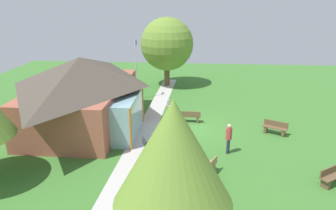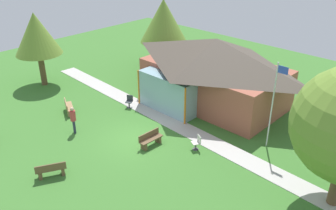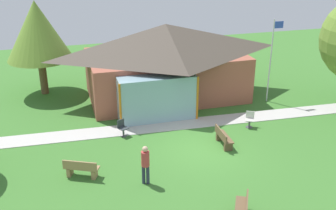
% 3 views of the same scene
% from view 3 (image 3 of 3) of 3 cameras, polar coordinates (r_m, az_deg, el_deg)
% --- Properties ---
extents(ground_plane, '(44.00, 44.00, 0.00)m').
position_cam_3_polar(ground_plane, '(19.77, 4.79, -6.22)').
color(ground_plane, '#3D752D').
extents(pavilion, '(10.49, 7.25, 4.62)m').
position_cam_3_polar(pavilion, '(25.18, -0.38, 6.30)').
color(pavilion, '#A35642').
rests_on(pavilion, ground_plane).
extents(footpath, '(25.84, 2.41, 0.03)m').
position_cam_3_polar(footpath, '(22.21, 2.18, -2.68)').
color(footpath, '#BCB7B2').
rests_on(footpath, ground_plane).
extents(flagpole, '(0.64, 0.08, 5.09)m').
position_cam_3_polar(flagpole, '(25.11, 14.31, 6.54)').
color(flagpole, silver).
rests_on(flagpole, ground_plane).
extents(bench_mid_left, '(1.54, 1.04, 0.84)m').
position_cam_3_polar(bench_mid_left, '(17.80, -12.07, -8.76)').
color(bench_mid_left, '#9E7A51').
rests_on(bench_mid_left, ground_plane).
extents(bench_front_center, '(1.09, 1.53, 0.84)m').
position_cam_3_polar(bench_front_center, '(15.35, 10.40, -14.33)').
color(bench_front_center, brown).
rests_on(bench_front_center, ground_plane).
extents(bench_rear_near_path, '(0.49, 1.51, 0.84)m').
position_cam_3_polar(bench_rear_near_path, '(20.07, 7.77, -4.59)').
color(bench_rear_near_path, brown).
rests_on(bench_rear_near_path, ground_plane).
extents(patio_chair_lawn_spare, '(0.60, 0.60, 0.86)m').
position_cam_3_polar(patio_chair_lawn_spare, '(22.17, 11.39, -2.04)').
color(patio_chair_lawn_spare, beige).
rests_on(patio_chair_lawn_spare, ground_plane).
extents(patio_chair_west, '(0.60, 0.60, 0.86)m').
position_cam_3_polar(patio_chair_west, '(20.94, -6.41, -3.26)').
color(patio_chair_west, '#33383D').
rests_on(patio_chair_west, ground_plane).
extents(visitor_strolling_lawn, '(0.34, 0.34, 1.74)m').
position_cam_3_polar(visitor_strolling_lawn, '(16.72, -3.19, -7.99)').
color(visitor_strolling_lawn, '#2D3347').
rests_on(visitor_strolling_lawn, ground_plane).
extents(tree_behind_pavilion_left, '(4.04, 4.04, 5.95)m').
position_cam_3_polar(tree_behind_pavilion_left, '(26.57, -17.84, 9.90)').
color(tree_behind_pavilion_left, brown).
rests_on(tree_behind_pavilion_left, ground_plane).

